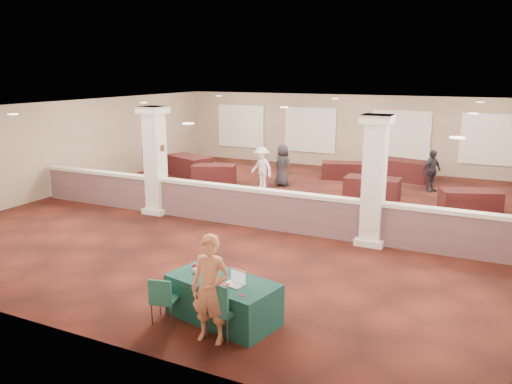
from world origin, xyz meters
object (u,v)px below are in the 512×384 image
at_px(attendee_c, 432,171).
at_px(woman, 210,289).
at_px(near_table, 223,299).
at_px(far_table_back_center, 343,171).
at_px(far_table_front_center, 372,188).
at_px(attendee_b, 262,168).
at_px(far_table_back_left, 189,166).
at_px(attendee_d, 282,165).
at_px(attendee_a, 151,157).
at_px(far_table_front_right, 470,201).
at_px(far_table_front_left, 214,173).
at_px(conf_chair_main, 220,305).
at_px(conf_chair_side, 163,297).
at_px(far_table_back_right, 405,170).

bearing_deg(attendee_c, woman, -154.10).
relative_size(near_table, far_table_back_center, 1.17).
distance_m(far_table_front_center, attendee_b, 4.03).
bearing_deg(far_table_back_left, attendee_d, -1.70).
height_order(attendee_a, attendee_c, attendee_a).
height_order(far_table_front_right, far_table_back_center, far_table_front_right).
distance_m(woman, far_table_front_center, 10.22).
relative_size(near_table, far_table_front_right, 1.12).
relative_size(far_table_front_left, far_table_front_center, 0.92).
distance_m(conf_chair_main, far_table_back_center, 12.89).
relative_size(near_table, woman, 1.08).
xyz_separation_m(far_table_back_left, attendee_a, (-0.77, -1.46, 0.51)).
bearing_deg(near_table, attendee_c, 92.14).
relative_size(conf_chair_main, far_table_back_center, 0.60).
relative_size(conf_chair_main, far_table_front_right, 0.58).
relative_size(woman, far_table_front_left, 1.07).
bearing_deg(conf_chair_main, far_table_back_left, 129.75).
distance_m(conf_chair_side, attendee_d, 10.81).
relative_size(near_table, far_table_back_right, 0.98).
relative_size(woman, attendee_c, 1.18).
bearing_deg(far_table_back_right, far_table_front_left, -152.20).
bearing_deg(woman, attendee_b, 105.92).
bearing_deg(conf_chair_main, attendee_a, 136.54).
relative_size(far_table_back_left, attendee_b, 1.29).
height_order(conf_chair_side, far_table_front_left, conf_chair_side).
bearing_deg(far_table_back_left, far_table_front_center, -4.64).
relative_size(conf_chair_side, far_table_back_center, 0.51).
height_order(near_table, attendee_b, attendee_b).
xyz_separation_m(far_table_back_left, attendee_c, (9.35, 1.34, 0.35)).
height_order(far_table_back_center, attendee_d, attendee_d).
relative_size(conf_chair_main, attendee_c, 0.66).
relative_size(near_table, attendee_d, 1.24).
bearing_deg(woman, far_table_front_left, 115.34).
relative_size(far_table_back_center, attendee_d, 1.06).
distance_m(far_table_back_center, attendee_c, 3.53).
distance_m(conf_chair_side, far_table_back_center, 12.78).
xyz_separation_m(conf_chair_side, far_table_front_center, (1.26, 10.08, -0.13)).
distance_m(far_table_back_left, far_table_back_right, 8.69).
xyz_separation_m(far_table_back_right, attendee_a, (-8.98, -4.33, 0.52)).
bearing_deg(near_table, conf_chair_side, -133.04).
distance_m(conf_chair_main, woman, 0.33).
xyz_separation_m(far_table_front_left, attendee_c, (7.79, 1.96, 0.41)).
xyz_separation_m(far_table_front_center, far_table_front_right, (3.06, -0.39, -0.02)).
height_order(far_table_back_left, attendee_b, attendee_b).
bearing_deg(conf_chair_main, far_table_back_center, 101.86).
height_order(far_table_front_center, far_table_front_right, far_table_front_center).
distance_m(woman, attendee_d, 11.18).
bearing_deg(far_table_back_right, attendee_a, -154.23).
xyz_separation_m(far_table_front_center, attendee_c, (1.65, 1.96, 0.38)).
xyz_separation_m(far_table_back_center, attendee_a, (-6.70, -3.52, 0.58)).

